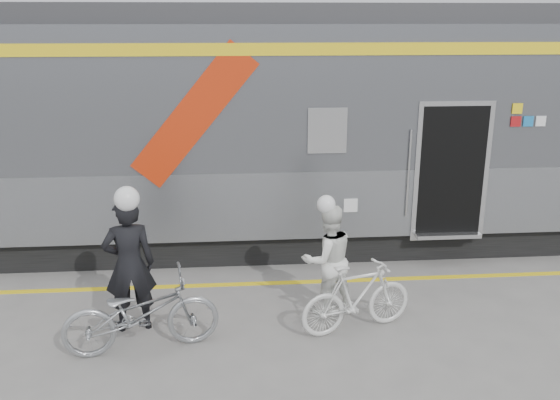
{
  "coord_description": "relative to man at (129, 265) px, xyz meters",
  "views": [
    {
      "loc": [
        -0.33,
        -6.11,
        3.87
      ],
      "look_at": [
        0.29,
        1.6,
        1.5
      ],
      "focal_mm": 38.0,
      "sensor_mm": 36.0,
      "label": 1
    }
  ],
  "objects": [
    {
      "name": "train",
      "position": [
        2.59,
        3.25,
        1.17
      ],
      "size": [
        24.0,
        3.17,
        4.1
      ],
      "color": "black",
      "rests_on": "ground"
    },
    {
      "name": "man",
      "position": [
        0.0,
        0.0,
        0.0
      ],
      "size": [
        0.72,
        0.54,
        1.78
      ],
      "primitive_type": "imported",
      "rotation": [
        0.0,
        0.0,
        3.34
      ],
      "color": "black",
      "rests_on": "ground"
    },
    {
      "name": "woman",
      "position": [
        2.59,
        0.26,
        -0.12
      ],
      "size": [
        0.88,
        0.77,
        1.53
      ],
      "primitive_type": "imported",
      "rotation": [
        0.0,
        0.0,
        3.43
      ],
      "color": "white",
      "rests_on": "ground"
    },
    {
      "name": "ground",
      "position": [
        1.68,
        -0.95,
        -0.89
      ],
      "size": [
        90.0,
        90.0,
        0.0
      ],
      "primitive_type": "plane",
      "color": "slate",
      "rests_on": "ground"
    },
    {
      "name": "bicycle_left",
      "position": [
        0.2,
        -0.55,
        -0.4
      ],
      "size": [
        1.95,
        1.0,
        0.98
      ],
      "primitive_type": "imported",
      "rotation": [
        0.0,
        0.0,
        1.77
      ],
      "color": "#989B9F",
      "rests_on": "ground"
    },
    {
      "name": "bicycle_right",
      "position": [
        2.89,
        -0.29,
        -0.42
      ],
      "size": [
        1.61,
        0.86,
        0.93
      ],
      "primitive_type": "imported",
      "rotation": [
        0.0,
        0.0,
        1.86
      ],
      "color": "silver",
      "rests_on": "ground"
    },
    {
      "name": "helmet_man",
      "position": [
        0.0,
        0.0,
        1.04
      ],
      "size": [
        0.31,
        0.31,
        0.31
      ],
      "primitive_type": "sphere",
      "color": "white",
      "rests_on": "man"
    },
    {
      "name": "helmet_woman",
      "position": [
        2.59,
        0.26,
        0.77
      ],
      "size": [
        0.25,
        0.25,
        0.25
      ],
      "primitive_type": "sphere",
      "color": "white",
      "rests_on": "woman"
    },
    {
      "name": "safety_strip",
      "position": [
        1.68,
        1.2,
        -0.88
      ],
      "size": [
        24.0,
        0.12,
        0.01
      ],
      "primitive_type": "cube",
      "color": "yellow",
      "rests_on": "ground"
    }
  ]
}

